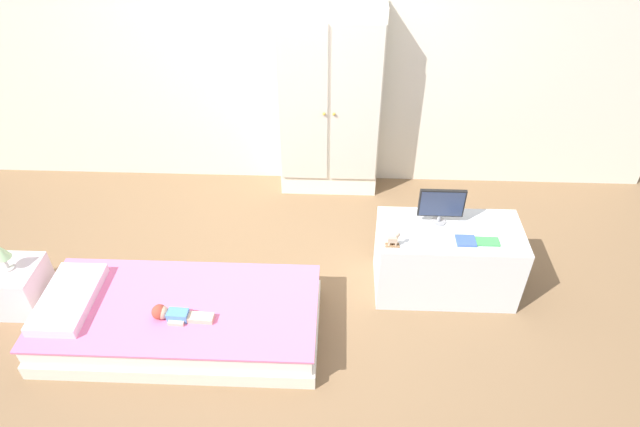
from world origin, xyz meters
name	(u,v)px	position (x,y,z in m)	size (l,w,h in m)	color
ground_plane	(276,299)	(0.00, 0.00, -0.01)	(10.00, 10.00, 0.02)	brown
back_wall	(288,34)	(0.00, 1.57, 1.35)	(6.40, 0.05, 2.70)	silver
bed	(181,319)	(-0.59, -0.32, 0.13)	(1.82, 0.82, 0.26)	silver
pillow	(68,298)	(-1.30, -0.32, 0.30)	(0.32, 0.59, 0.07)	silver
doll	(171,314)	(-0.60, -0.43, 0.30)	(0.39, 0.14, 0.10)	#4C84C6
nightstand	(18,286)	(-1.78, -0.12, 0.17)	(0.35, 0.35, 0.35)	silver
table_lamp	(1,253)	(-1.78, -0.12, 0.49)	(0.11, 0.11, 0.21)	#B7B2AD
wardrobe	(329,105)	(0.34, 1.39, 0.83)	(0.84, 0.30, 1.65)	white
tv_stand	(446,259)	(1.21, 0.17, 0.27)	(0.98, 0.49, 0.54)	silver
tv_monitor	(441,204)	(1.13, 0.25, 0.69)	(0.31, 0.10, 0.27)	#99999E
rocking_horse_toy	(394,240)	(0.80, 0.00, 0.59)	(0.09, 0.04, 0.11)	#8E6642
book_blue	(466,241)	(1.28, 0.06, 0.55)	(0.13, 0.11, 0.02)	blue
book_green	(487,242)	(1.42, 0.06, 0.54)	(0.16, 0.09, 0.01)	#429E51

